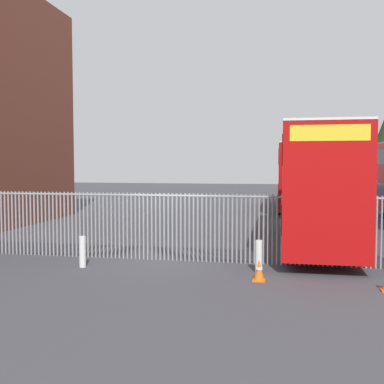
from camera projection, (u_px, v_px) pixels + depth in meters
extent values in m
plane|color=#3D3D42|center=(207.00, 227.00, 23.15)|extent=(100.00, 100.00, 0.00)
cylinder|color=gray|center=(2.00, 223.00, 16.37)|extent=(0.06, 0.06, 2.20)
cylinder|color=gray|center=(5.00, 223.00, 16.35)|extent=(0.06, 0.06, 2.20)
cylinder|color=gray|center=(9.00, 223.00, 16.32)|extent=(0.06, 0.06, 2.20)
cylinder|color=gray|center=(12.00, 223.00, 16.30)|extent=(0.06, 0.06, 2.20)
cylinder|color=gray|center=(16.00, 223.00, 16.27)|extent=(0.06, 0.06, 2.20)
cylinder|color=gray|center=(20.00, 223.00, 16.24)|extent=(0.06, 0.06, 2.20)
cylinder|color=gray|center=(23.00, 223.00, 16.22)|extent=(0.06, 0.06, 2.20)
cylinder|color=gray|center=(27.00, 223.00, 16.19)|extent=(0.06, 0.06, 2.20)
cylinder|color=gray|center=(31.00, 223.00, 16.16)|extent=(0.06, 0.06, 2.20)
cylinder|color=gray|center=(34.00, 223.00, 16.14)|extent=(0.06, 0.06, 2.20)
cylinder|color=gray|center=(38.00, 223.00, 16.11)|extent=(0.06, 0.06, 2.20)
cylinder|color=gray|center=(42.00, 224.00, 16.08)|extent=(0.06, 0.06, 2.20)
cylinder|color=gray|center=(46.00, 224.00, 16.06)|extent=(0.06, 0.06, 2.20)
cylinder|color=gray|center=(49.00, 224.00, 16.03)|extent=(0.06, 0.06, 2.20)
cylinder|color=gray|center=(53.00, 224.00, 16.01)|extent=(0.06, 0.06, 2.20)
cylinder|color=gray|center=(57.00, 224.00, 15.98)|extent=(0.06, 0.06, 2.20)
cylinder|color=gray|center=(61.00, 224.00, 15.95)|extent=(0.06, 0.06, 2.20)
cylinder|color=gray|center=(65.00, 224.00, 15.93)|extent=(0.06, 0.06, 2.20)
cylinder|color=gray|center=(68.00, 224.00, 15.90)|extent=(0.06, 0.06, 2.20)
cylinder|color=gray|center=(72.00, 224.00, 15.87)|extent=(0.06, 0.06, 2.20)
cylinder|color=gray|center=(76.00, 224.00, 15.85)|extent=(0.06, 0.06, 2.20)
cylinder|color=gray|center=(80.00, 225.00, 15.82)|extent=(0.06, 0.06, 2.20)
cylinder|color=gray|center=(84.00, 225.00, 15.79)|extent=(0.06, 0.06, 2.20)
cylinder|color=gray|center=(88.00, 225.00, 15.77)|extent=(0.06, 0.06, 2.20)
cylinder|color=gray|center=(92.00, 225.00, 15.74)|extent=(0.06, 0.06, 2.20)
cylinder|color=gray|center=(96.00, 225.00, 15.72)|extent=(0.06, 0.06, 2.20)
cylinder|color=gray|center=(99.00, 225.00, 15.69)|extent=(0.06, 0.06, 2.20)
cylinder|color=gray|center=(103.00, 225.00, 15.66)|extent=(0.06, 0.06, 2.20)
cylinder|color=gray|center=(107.00, 225.00, 15.64)|extent=(0.06, 0.06, 2.20)
cylinder|color=gray|center=(111.00, 225.00, 15.61)|extent=(0.06, 0.06, 2.20)
cylinder|color=gray|center=(115.00, 226.00, 15.58)|extent=(0.06, 0.06, 2.20)
cylinder|color=gray|center=(119.00, 226.00, 15.56)|extent=(0.06, 0.06, 2.20)
cylinder|color=gray|center=(123.00, 226.00, 15.53)|extent=(0.06, 0.06, 2.20)
cylinder|color=gray|center=(127.00, 226.00, 15.50)|extent=(0.06, 0.06, 2.20)
cylinder|color=gray|center=(131.00, 226.00, 15.48)|extent=(0.06, 0.06, 2.20)
cylinder|color=gray|center=(135.00, 226.00, 15.45)|extent=(0.06, 0.06, 2.20)
cylinder|color=gray|center=(139.00, 226.00, 15.43)|extent=(0.06, 0.06, 2.20)
cylinder|color=gray|center=(144.00, 226.00, 15.40)|extent=(0.06, 0.06, 2.20)
cylinder|color=gray|center=(148.00, 226.00, 15.37)|extent=(0.06, 0.06, 2.20)
cylinder|color=gray|center=(152.00, 226.00, 15.35)|extent=(0.06, 0.06, 2.20)
cylinder|color=gray|center=(156.00, 227.00, 15.32)|extent=(0.06, 0.06, 2.20)
cylinder|color=gray|center=(160.00, 227.00, 15.29)|extent=(0.06, 0.06, 2.20)
cylinder|color=gray|center=(164.00, 227.00, 15.27)|extent=(0.06, 0.06, 2.20)
cylinder|color=gray|center=(168.00, 227.00, 15.24)|extent=(0.06, 0.06, 2.20)
cylinder|color=gray|center=(172.00, 227.00, 15.21)|extent=(0.06, 0.06, 2.20)
cylinder|color=gray|center=(177.00, 227.00, 15.19)|extent=(0.06, 0.06, 2.20)
cylinder|color=gray|center=(181.00, 227.00, 15.16)|extent=(0.06, 0.06, 2.20)
cylinder|color=gray|center=(185.00, 227.00, 15.14)|extent=(0.06, 0.06, 2.20)
cylinder|color=gray|center=(189.00, 227.00, 15.11)|extent=(0.06, 0.06, 2.20)
cylinder|color=gray|center=(194.00, 228.00, 15.08)|extent=(0.06, 0.06, 2.20)
cylinder|color=gray|center=(198.00, 228.00, 15.06)|extent=(0.06, 0.06, 2.20)
cylinder|color=gray|center=(202.00, 228.00, 15.03)|extent=(0.06, 0.06, 2.20)
cylinder|color=gray|center=(206.00, 228.00, 15.00)|extent=(0.06, 0.06, 2.20)
cylinder|color=gray|center=(211.00, 228.00, 14.98)|extent=(0.06, 0.06, 2.20)
cylinder|color=gray|center=(215.00, 228.00, 14.95)|extent=(0.06, 0.06, 2.20)
cylinder|color=gray|center=(219.00, 228.00, 14.93)|extent=(0.06, 0.06, 2.20)
cylinder|color=gray|center=(224.00, 228.00, 14.90)|extent=(0.06, 0.06, 2.20)
cylinder|color=gray|center=(228.00, 228.00, 14.87)|extent=(0.06, 0.06, 2.20)
cylinder|color=gray|center=(232.00, 229.00, 14.85)|extent=(0.06, 0.06, 2.20)
cylinder|color=gray|center=(237.00, 229.00, 14.82)|extent=(0.06, 0.06, 2.20)
cylinder|color=gray|center=(241.00, 229.00, 14.79)|extent=(0.06, 0.06, 2.20)
cylinder|color=gray|center=(246.00, 229.00, 14.77)|extent=(0.06, 0.06, 2.20)
cylinder|color=gray|center=(250.00, 229.00, 14.74)|extent=(0.06, 0.06, 2.20)
cylinder|color=gray|center=(255.00, 229.00, 14.71)|extent=(0.06, 0.06, 2.20)
cylinder|color=gray|center=(259.00, 229.00, 14.69)|extent=(0.06, 0.06, 2.20)
cylinder|color=gray|center=(264.00, 229.00, 14.66)|extent=(0.06, 0.06, 2.20)
cylinder|color=gray|center=(268.00, 230.00, 14.64)|extent=(0.06, 0.06, 2.20)
cylinder|color=gray|center=(273.00, 230.00, 14.61)|extent=(0.06, 0.06, 2.20)
cylinder|color=gray|center=(277.00, 230.00, 14.58)|extent=(0.06, 0.06, 2.20)
cylinder|color=gray|center=(282.00, 230.00, 14.56)|extent=(0.06, 0.06, 2.20)
cylinder|color=gray|center=(286.00, 230.00, 14.53)|extent=(0.06, 0.06, 2.20)
cylinder|color=gray|center=(291.00, 230.00, 14.50)|extent=(0.06, 0.06, 2.20)
cylinder|color=gray|center=(295.00, 230.00, 14.48)|extent=(0.06, 0.06, 2.20)
cylinder|color=gray|center=(300.00, 230.00, 14.45)|extent=(0.06, 0.06, 2.20)
cylinder|color=gray|center=(305.00, 231.00, 14.42)|extent=(0.06, 0.06, 2.20)
cylinder|color=gray|center=(309.00, 231.00, 14.40)|extent=(0.06, 0.06, 2.20)
cylinder|color=gray|center=(314.00, 231.00, 14.37)|extent=(0.06, 0.06, 2.20)
cylinder|color=gray|center=(319.00, 231.00, 14.35)|extent=(0.06, 0.06, 2.20)
cylinder|color=gray|center=(323.00, 231.00, 14.32)|extent=(0.06, 0.06, 2.20)
cylinder|color=gray|center=(328.00, 231.00, 14.29)|extent=(0.06, 0.06, 2.20)
cylinder|color=gray|center=(333.00, 231.00, 14.27)|extent=(0.06, 0.06, 2.20)
cylinder|color=gray|center=(338.00, 231.00, 14.24)|extent=(0.06, 0.06, 2.20)
cylinder|color=gray|center=(342.00, 231.00, 14.21)|extent=(0.06, 0.06, 2.20)
cylinder|color=gray|center=(347.00, 232.00, 14.19)|extent=(0.06, 0.06, 2.20)
cylinder|color=gray|center=(352.00, 232.00, 14.16)|extent=(0.06, 0.06, 2.20)
cylinder|color=gray|center=(357.00, 232.00, 14.13)|extent=(0.06, 0.06, 2.20)
cylinder|color=gray|center=(362.00, 232.00, 14.11)|extent=(0.06, 0.06, 2.20)
cylinder|color=gray|center=(367.00, 232.00, 14.08)|extent=(0.06, 0.06, 2.20)
cylinder|color=gray|center=(372.00, 232.00, 14.06)|extent=(0.06, 0.06, 2.20)
cylinder|color=gray|center=(376.00, 232.00, 14.03)|extent=(0.06, 0.06, 2.20)
cylinder|color=gray|center=(381.00, 233.00, 14.00)|extent=(0.06, 0.06, 2.20)
cylinder|color=gray|center=(158.00, 196.00, 15.24)|extent=(15.50, 0.07, 0.07)
cube|color=#B70C0C|center=(315.00, 184.00, 18.15)|extent=(2.50, 10.80, 4.00)
cube|color=black|center=(315.00, 205.00, 18.19)|extent=(2.54, 10.37, 0.90)
cube|color=black|center=(316.00, 153.00, 18.07)|extent=(2.54, 10.37, 0.90)
cube|color=yellow|center=(329.00, 133.00, 12.80)|extent=(2.12, 0.12, 0.44)
cube|color=silver|center=(316.00, 132.00, 18.02)|extent=(2.50, 10.80, 0.08)
cylinder|color=black|center=(286.00, 245.00, 15.18)|extent=(0.30, 1.04, 1.04)
cylinder|color=black|center=(357.00, 247.00, 14.77)|extent=(0.30, 1.04, 1.04)
cylinder|color=black|center=(285.00, 221.00, 21.38)|extent=(0.30, 1.04, 1.04)
cylinder|color=black|center=(335.00, 223.00, 20.96)|extent=(0.30, 1.04, 1.04)
cube|color=#B70C0C|center=(298.00, 176.00, 31.57)|extent=(2.50, 10.80, 4.00)
cube|color=black|center=(298.00, 187.00, 31.62)|extent=(2.54, 10.37, 0.90)
cube|color=black|center=(298.00, 158.00, 31.50)|extent=(2.54, 10.37, 0.90)
cube|color=yellow|center=(301.00, 149.00, 26.23)|extent=(2.12, 0.12, 0.44)
cube|color=silver|center=(298.00, 145.00, 31.45)|extent=(2.50, 10.80, 0.08)
cylinder|color=black|center=(281.00, 207.00, 28.61)|extent=(0.30, 1.04, 1.04)
cylinder|color=black|center=(318.00, 207.00, 28.19)|extent=(0.30, 1.04, 1.04)
cylinder|color=black|center=(281.00, 199.00, 34.80)|extent=(0.30, 1.04, 1.04)
cylinder|color=black|center=(312.00, 199.00, 34.39)|extent=(0.30, 1.04, 1.04)
cylinder|color=silver|center=(82.00, 252.00, 14.28)|extent=(0.20, 0.20, 0.95)
cylinder|color=silver|center=(259.00, 257.00, 13.53)|extent=(0.20, 0.20, 0.95)
cube|color=orange|center=(259.00, 280.00, 12.62)|extent=(0.34, 0.34, 0.04)
cone|color=orange|center=(259.00, 269.00, 12.60)|extent=(0.28, 0.28, 0.55)
cylinder|color=white|center=(259.00, 268.00, 12.60)|extent=(0.19, 0.19, 0.07)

